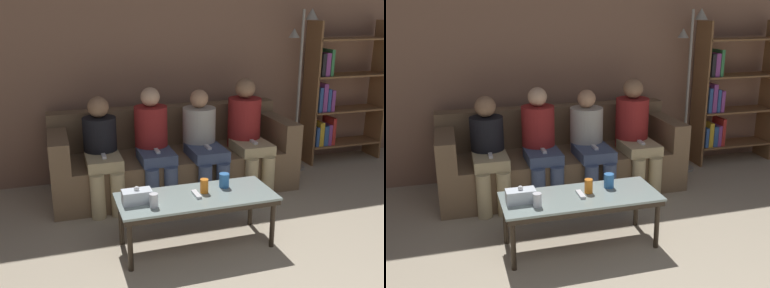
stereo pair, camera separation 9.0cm
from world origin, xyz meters
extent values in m
cube|color=#8C6651|center=(0.00, 3.75, 1.30)|extent=(12.00, 0.06, 2.60)
cube|color=brown|center=(0.00, 3.19, 0.21)|extent=(2.46, 0.86, 0.41)
cube|color=brown|center=(0.00, 3.52, 0.62)|extent=(2.46, 0.20, 0.41)
cube|color=brown|center=(-1.14, 3.19, 0.56)|extent=(0.18, 0.86, 0.29)
cube|color=brown|center=(1.14, 3.19, 0.56)|extent=(0.18, 0.86, 0.29)
cube|color=#8C9E99|center=(-0.15, 2.00, 0.42)|extent=(1.23, 0.50, 0.02)
cube|color=#2D2319|center=(-0.15, 2.00, 0.39)|extent=(1.20, 0.49, 0.04)
cylinder|color=#2D2319|center=(-0.72, 1.80, 0.19)|extent=(0.04, 0.04, 0.37)
cylinder|color=#2D2319|center=(0.41, 1.80, 0.19)|extent=(0.04, 0.04, 0.37)
cylinder|color=#2D2319|center=(-0.72, 2.21, 0.19)|extent=(0.04, 0.04, 0.37)
cylinder|color=#2D2319|center=(0.41, 2.21, 0.19)|extent=(0.04, 0.04, 0.37)
cylinder|color=#3372BF|center=(0.11, 2.10, 0.49)|extent=(0.08, 0.08, 0.12)
cylinder|color=silver|center=(-0.52, 1.90, 0.48)|extent=(0.06, 0.06, 0.10)
cylinder|color=orange|center=(-0.08, 2.04, 0.49)|extent=(0.06, 0.06, 0.11)
cube|color=silver|center=(-0.62, 2.01, 0.48)|extent=(0.22, 0.12, 0.10)
sphere|color=white|center=(-0.62, 2.01, 0.54)|extent=(0.04, 0.04, 0.04)
cube|color=white|center=(-0.15, 2.00, 0.44)|extent=(0.04, 0.15, 0.02)
cube|color=brown|center=(1.77, 3.52, 0.84)|extent=(0.02, 0.32, 1.69)
cube|color=brown|center=(2.73, 3.52, 0.84)|extent=(0.02, 0.32, 1.69)
cube|color=brown|center=(2.25, 3.52, 0.21)|extent=(0.96, 0.32, 0.02)
cube|color=#33569E|center=(1.85, 3.52, 0.34)|extent=(0.04, 0.24, 0.24)
cube|color=gold|center=(1.90, 3.52, 0.37)|extent=(0.06, 0.24, 0.29)
cube|color=#33569E|center=(1.96, 3.52, 0.34)|extent=(0.06, 0.24, 0.25)
cube|color=#8E4293|center=(2.02, 3.52, 0.35)|extent=(0.04, 0.24, 0.25)
cube|color=red|center=(2.07, 3.52, 0.39)|extent=(0.04, 0.24, 0.33)
cube|color=brown|center=(2.25, 3.52, 0.63)|extent=(0.96, 0.32, 0.02)
cube|color=#33569E|center=(1.85, 3.52, 0.79)|extent=(0.04, 0.24, 0.29)
cube|color=#8E4293|center=(1.91, 3.52, 0.81)|extent=(0.05, 0.24, 0.33)
cube|color=#33569E|center=(1.96, 3.52, 0.78)|extent=(0.04, 0.24, 0.27)
cube|color=#8E4293|center=(2.02, 3.52, 0.77)|extent=(0.05, 0.24, 0.25)
cube|color=brown|center=(2.25, 3.52, 1.06)|extent=(0.96, 0.32, 0.02)
cube|color=#232328|center=(1.85, 3.52, 1.20)|extent=(0.05, 0.24, 0.26)
cube|color=#8E4293|center=(1.90, 3.52, 1.20)|extent=(0.06, 0.24, 0.26)
cube|color=#38844C|center=(1.96, 3.52, 1.22)|extent=(0.04, 0.24, 0.30)
cube|color=brown|center=(2.25, 3.52, 1.48)|extent=(0.96, 0.32, 0.02)
cylinder|color=gray|center=(1.52, 3.37, 0.01)|extent=(0.26, 0.26, 0.02)
cylinder|color=gray|center=(1.52, 3.37, 0.91)|extent=(0.03, 0.03, 1.81)
cone|color=gray|center=(1.62, 3.37, 1.76)|extent=(0.14, 0.14, 0.12)
cone|color=gray|center=(1.44, 3.41, 1.56)|extent=(0.12, 0.12, 0.10)
cylinder|color=tan|center=(-0.84, 2.74, 0.21)|extent=(0.13, 0.13, 0.41)
cylinder|color=tan|center=(-0.66, 2.74, 0.21)|extent=(0.13, 0.13, 0.41)
cube|color=tan|center=(-0.75, 2.94, 0.46)|extent=(0.32, 0.41, 0.10)
cylinder|color=black|center=(-0.75, 3.14, 0.62)|extent=(0.32, 0.32, 0.42)
sphere|color=#997051|center=(-0.75, 3.14, 0.94)|extent=(0.20, 0.20, 0.20)
cube|color=white|center=(-0.75, 2.90, 0.53)|extent=(0.04, 0.12, 0.02)
cylinder|color=#47567A|center=(-0.34, 2.74, 0.21)|extent=(0.13, 0.13, 0.41)
cylinder|color=#47567A|center=(-0.16, 2.74, 0.21)|extent=(0.13, 0.13, 0.41)
cube|color=#47567A|center=(-0.25, 2.94, 0.46)|extent=(0.32, 0.40, 0.10)
cylinder|color=maroon|center=(-0.25, 3.14, 0.66)|extent=(0.32, 0.32, 0.50)
sphere|color=#DBAD89|center=(-0.25, 3.14, 1.00)|extent=(0.19, 0.19, 0.19)
cube|color=white|center=(-0.25, 2.90, 0.53)|extent=(0.04, 0.12, 0.02)
cylinder|color=#47567A|center=(0.16, 2.69, 0.21)|extent=(0.13, 0.13, 0.41)
cylinder|color=#47567A|center=(0.34, 2.69, 0.21)|extent=(0.13, 0.13, 0.41)
cube|color=#47567A|center=(0.25, 2.91, 0.46)|extent=(0.34, 0.46, 0.10)
cylinder|color=#B7B2A8|center=(0.25, 3.14, 0.64)|extent=(0.34, 0.34, 0.45)
sphere|color=tan|center=(0.25, 3.14, 0.96)|extent=(0.18, 0.18, 0.18)
cube|color=white|center=(0.25, 2.87, 0.53)|extent=(0.04, 0.12, 0.02)
cylinder|color=tan|center=(0.66, 2.73, 0.21)|extent=(0.13, 0.13, 0.41)
cylinder|color=tan|center=(0.84, 2.73, 0.21)|extent=(0.13, 0.13, 0.41)
cube|color=tan|center=(0.75, 2.93, 0.46)|extent=(0.34, 0.42, 0.10)
cylinder|color=maroon|center=(0.75, 3.14, 0.67)|extent=(0.34, 0.34, 0.52)
sphere|color=#997051|center=(0.75, 3.14, 1.03)|extent=(0.21, 0.21, 0.21)
cube|color=white|center=(0.75, 2.89, 0.53)|extent=(0.04, 0.12, 0.02)
camera|label=1|loc=(-1.17, -1.04, 1.82)|focal=42.00mm
camera|label=2|loc=(-1.08, -1.07, 1.82)|focal=42.00mm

